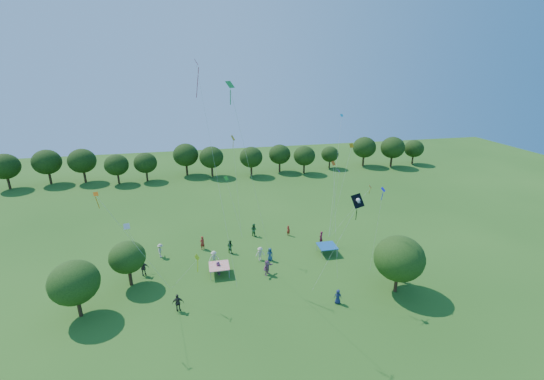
{
  "coord_description": "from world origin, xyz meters",
  "views": [
    {
      "loc": [
        -6.81,
        -17.56,
        22.44
      ],
      "look_at": [
        0.0,
        14.0,
        11.0
      ],
      "focal_mm": 24.0,
      "sensor_mm": 36.0,
      "label": 1
    }
  ],
  "objects_px": {
    "tent_red_stripe": "(219,266)",
    "red_high_kite": "(204,108)",
    "near_tree_north": "(127,257)",
    "near_tree_east": "(399,258)",
    "near_tree_west": "(74,283)",
    "tent_blue": "(327,246)",
    "pirate_kite": "(357,202)"
  },
  "relations": [
    {
      "from": "tent_red_stripe",
      "to": "red_high_kite",
      "type": "distance_m",
      "value": 17.15
    },
    {
      "from": "near_tree_north",
      "to": "red_high_kite",
      "type": "distance_m",
      "value": 17.27
    },
    {
      "from": "tent_red_stripe",
      "to": "red_high_kite",
      "type": "xyz_separation_m",
      "value": [
        -0.54,
        1.12,
        17.11
      ]
    },
    {
      "from": "tent_blue",
      "to": "tent_red_stripe",
      "type": "bearing_deg",
      "value": -172.11
    },
    {
      "from": "near_tree_north",
      "to": "near_tree_east",
      "type": "bearing_deg",
      "value": -14.52
    },
    {
      "from": "red_high_kite",
      "to": "pirate_kite",
      "type": "bearing_deg",
      "value": -31.28
    },
    {
      "from": "near_tree_west",
      "to": "tent_red_stripe",
      "type": "bearing_deg",
      "value": 18.27
    },
    {
      "from": "near_tree_north",
      "to": "tent_blue",
      "type": "height_order",
      "value": "near_tree_north"
    },
    {
      "from": "near_tree_west",
      "to": "near_tree_north",
      "type": "distance_m",
      "value": 5.78
    },
    {
      "from": "tent_blue",
      "to": "pirate_kite",
      "type": "xyz_separation_m",
      "value": [
        -0.78,
        -8.69,
        9.22
      ]
    },
    {
      "from": "near_tree_west",
      "to": "tent_blue",
      "type": "xyz_separation_m",
      "value": [
        26.57,
        6.21,
        -2.58
      ]
    },
    {
      "from": "tent_red_stripe",
      "to": "tent_blue",
      "type": "height_order",
      "value": "same"
    },
    {
      "from": "near_tree_east",
      "to": "red_high_kite",
      "type": "height_order",
      "value": "red_high_kite"
    },
    {
      "from": "tent_blue",
      "to": "near_tree_north",
      "type": "bearing_deg",
      "value": -175.13
    },
    {
      "from": "near_tree_east",
      "to": "pirate_kite",
      "type": "relative_size",
      "value": 0.64
    },
    {
      "from": "pirate_kite",
      "to": "near_tree_west",
      "type": "bearing_deg",
      "value": 174.51
    },
    {
      "from": "near_tree_west",
      "to": "tent_blue",
      "type": "bearing_deg",
      "value": 13.16
    },
    {
      "from": "near_tree_north",
      "to": "pirate_kite",
      "type": "xyz_separation_m",
      "value": [
        21.91,
        -6.76,
        6.93
      ]
    },
    {
      "from": "near_tree_north",
      "to": "pirate_kite",
      "type": "distance_m",
      "value": 23.95
    },
    {
      "from": "near_tree_east",
      "to": "tent_blue",
      "type": "xyz_separation_m",
      "value": [
        -4.18,
        8.89,
        -2.81
      ]
    },
    {
      "from": "near_tree_west",
      "to": "near_tree_north",
      "type": "relative_size",
      "value": 1.12
    },
    {
      "from": "near_tree_north",
      "to": "pirate_kite",
      "type": "bearing_deg",
      "value": -17.15
    },
    {
      "from": "near_tree_west",
      "to": "tent_red_stripe",
      "type": "xyz_separation_m",
      "value": [
        13.22,
        4.36,
        -2.58
      ]
    },
    {
      "from": "pirate_kite",
      "to": "tent_blue",
      "type": "bearing_deg",
      "value": 84.87
    },
    {
      "from": "tent_blue",
      "to": "pirate_kite",
      "type": "relative_size",
      "value": 0.23
    },
    {
      "from": "near_tree_north",
      "to": "near_tree_east",
      "type": "distance_m",
      "value": 27.76
    },
    {
      "from": "near_tree_west",
      "to": "red_high_kite",
      "type": "bearing_deg",
      "value": 23.4
    },
    {
      "from": "near_tree_north",
      "to": "near_tree_east",
      "type": "xyz_separation_m",
      "value": [
        26.87,
        -6.96,
        0.52
      ]
    },
    {
      "from": "pirate_kite",
      "to": "red_high_kite",
      "type": "height_order",
      "value": "red_high_kite"
    },
    {
      "from": "near_tree_west",
      "to": "red_high_kite",
      "type": "distance_m",
      "value": 20.04
    },
    {
      "from": "tent_red_stripe",
      "to": "near_tree_north",
      "type": "bearing_deg",
      "value": -179.49
    },
    {
      "from": "near_tree_west",
      "to": "red_high_kite",
      "type": "xyz_separation_m",
      "value": [
        12.68,
        5.49,
        14.53
      ]
    }
  ]
}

